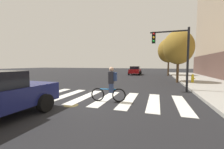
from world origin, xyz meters
name	(u,v)px	position (x,y,z in m)	size (l,w,h in m)	color
ground_plane	(93,97)	(0.00, 0.00, 0.00)	(120.00, 120.00, 0.00)	black
crosswalk_stripes	(96,97)	(0.15, 0.00, 0.01)	(9.11, 3.52, 0.01)	silver
manhole_cover	(71,105)	(-0.26, -1.71, 0.00)	(0.64, 0.64, 0.01)	#473D1E
sedan_mid	(135,70)	(-0.42, 18.08, 0.77)	(2.11, 4.35, 1.49)	maroon
cyclist	(111,84)	(1.22, -0.59, 0.84)	(1.70, 0.39, 1.69)	black
traffic_light_near	(174,49)	(4.38, 3.30, 2.86)	(2.47, 0.28, 4.20)	black
fire_hydrant	(193,78)	(6.47, 7.66, 0.53)	(0.33, 0.22, 0.78)	gold
street_tree_near	(178,47)	(5.27, 8.43, 3.48)	(2.90, 2.90, 5.16)	#4C3823
street_tree_mid	(169,50)	(5.01, 17.40, 4.04)	(3.36, 3.36, 5.98)	#4C3823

